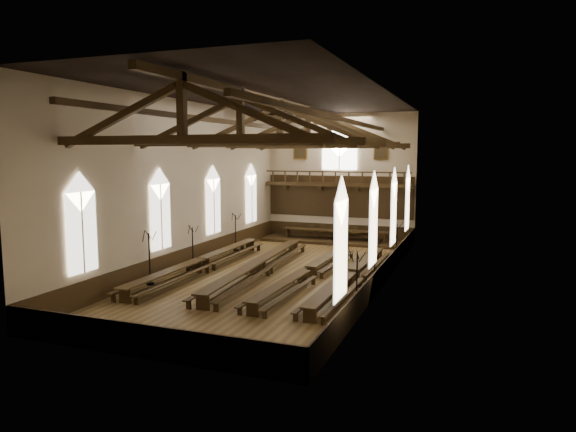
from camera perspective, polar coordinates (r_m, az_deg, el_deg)
name	(u,v)px	position (r m, az deg, el deg)	size (l,w,h in m)	color
ground	(280,274)	(29.61, -0.88, -6.46)	(26.00, 26.00, 0.00)	brown
room_walls	(280,161)	(28.80, -0.90, 6.14)	(26.00, 26.00, 26.00)	beige
wainscot_band	(280,264)	(29.48, -0.88, -5.33)	(12.00, 26.00, 1.20)	#382511
side_windows	(280,209)	(28.97, -0.89, 0.75)	(11.85, 19.80, 4.50)	silver
end_window	(339,149)	(41.08, 5.74, 7.43)	(2.80, 0.12, 3.80)	white
minstrels_gallery	(338,191)	(40.96, 5.60, 2.79)	(11.80, 1.24, 3.70)	#3A2812
portraits	(339,150)	(41.08, 5.74, 7.26)	(7.75, 0.09, 1.45)	brown
roof_trusses	(280,129)	(28.83, -0.91, 9.63)	(11.70, 25.70, 2.80)	#3A2812
refectory_row_a	(201,262)	(30.65, -9.66, -5.02)	(1.61, 14.64, 0.77)	#3A2812
refectory_row_b	(258,264)	(29.47, -3.33, -5.37)	(2.10, 15.00, 0.80)	#3A2812
refectory_row_c	(308,271)	(27.99, 2.20, -6.18)	(1.67, 14.05, 0.71)	#3A2812
refectory_row_d	(352,274)	(27.51, 7.08, -6.42)	(1.58, 14.23, 0.73)	#3A2812
dais	(335,241)	(40.18, 5.24, -2.75)	(11.40, 3.14, 0.21)	#382511
high_table	(335,231)	(40.05, 5.25, -1.68)	(8.32, 1.35, 0.78)	#3A2812
high_chairs	(338,231)	(40.84, 5.55, -1.69)	(4.98, 0.48, 0.99)	#3A2812
candelabrum_left_near	(150,268)	(28.04, -15.11, -5.63)	(0.84, 0.88, 2.90)	black
candelabrum_left_mid	(193,255)	(31.59, -10.52, -4.25)	(0.78, 0.76, 2.61)	black
candelabrum_left_far	(236,239)	(36.59, -5.84, -2.59)	(0.76, 0.82, 2.70)	black
candelabrum_right_near	(357,290)	(23.44, 7.65, -8.16)	(0.78, 0.74, 2.59)	black
candelabrum_right_mid	(375,271)	(27.39, 9.60, -6.01)	(0.75, 0.76, 2.55)	black
candelabrum_right_far	(396,247)	(34.56, 11.95, -3.40)	(0.73, 0.71, 2.45)	black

